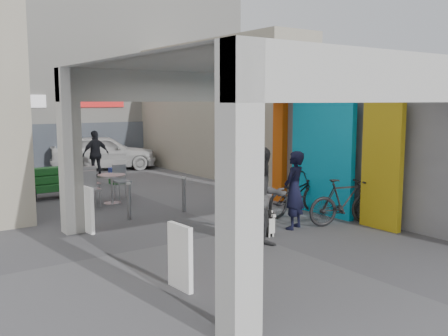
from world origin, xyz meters
TOP-DOWN VIEW (x-y plane):
  - ground at (0.00, 0.00)m, footprint 90.00×90.00m
  - arcade_canopy at (0.54, -0.82)m, footprint 6.40×6.45m
  - far_building at (-0.00, 13.99)m, footprint 18.00×4.08m
  - plaza_bldg_right at (4.50, 7.50)m, footprint 2.00×9.00m
  - bollard_left at (-1.52, 2.38)m, footprint 0.09×0.09m
  - bollard_center at (-0.00, 2.38)m, footprint 0.09×0.09m
  - bollard_right at (1.51, 2.54)m, footprint 0.09×0.09m
  - advert_board_near at (-2.75, -2.19)m, footprint 0.14×0.55m
  - advert_board_far at (-2.75, 1.82)m, footprint 0.15×0.56m
  - cafe_set at (-1.25, 4.68)m, footprint 1.61×1.30m
  - produce_stand at (-2.23, 6.14)m, footprint 1.33×0.72m
  - crate_stack at (0.29, 7.44)m, footprint 0.48×0.39m
  - border_collie at (0.25, -0.66)m, footprint 0.22×0.44m
  - man_with_dog at (1.12, -0.51)m, footprint 0.74×0.63m
  - man_back_turned at (-0.33, -1.20)m, footprint 1.10×0.95m
  - man_elderly at (1.30, 1.31)m, footprint 0.94×0.78m
  - man_crates at (0.23, 9.16)m, footprint 1.06×0.52m
  - bicycle_front at (2.12, 0.52)m, footprint 2.04×0.95m
  - bicycle_rear at (2.30, -0.92)m, footprint 1.85×0.97m
  - white_van at (1.31, 11.11)m, footprint 4.54×2.90m

SIDE VIEW (x-z plane):
  - ground at x=0.00m, z-range 0.00..0.00m
  - border_collie at x=0.25m, z-range -0.06..0.54m
  - crate_stack at x=0.29m, z-range 0.00..0.56m
  - cafe_set at x=-1.25m, z-range -0.14..0.83m
  - produce_stand at x=-2.23m, z-range -0.09..0.79m
  - bollard_left at x=-1.52m, z-range 0.00..0.87m
  - bollard_center at x=0.00m, z-range 0.00..0.88m
  - bollard_right at x=1.51m, z-range 0.00..0.89m
  - advert_board_near at x=-2.75m, z-range 0.01..1.01m
  - advert_board_far at x=-2.75m, z-range 0.01..1.01m
  - bicycle_front at x=2.12m, z-range 0.00..1.03m
  - bicycle_rear at x=2.30m, z-range 0.00..1.07m
  - white_van at x=1.31m, z-range 0.00..1.44m
  - man_elderly at x=1.30m, z-range 0.00..1.66m
  - man_with_dog at x=1.12m, z-range 0.00..1.73m
  - man_crates at x=0.23m, z-range 0.00..1.74m
  - man_back_turned at x=-0.33m, z-range 0.00..1.94m
  - arcade_canopy at x=0.54m, z-range -0.90..5.50m
  - plaza_bldg_right at x=4.50m, z-range 0.00..5.00m
  - far_building at x=0.00m, z-range -0.01..7.99m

